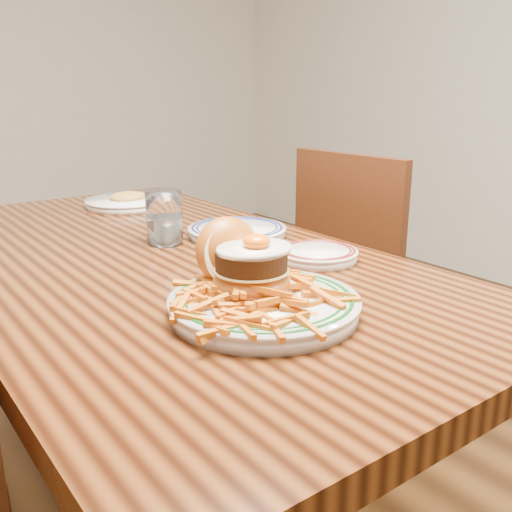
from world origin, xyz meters
TOP-DOWN VIEW (x-y plane):
  - table at (0.00, 0.00)m, footprint 0.85×1.60m
  - chair_right at (0.82, 0.10)m, footprint 0.45×0.45m
  - main_plate at (-0.02, -0.41)m, footprint 0.32×0.33m
  - side_plate at (0.26, -0.25)m, footprint 0.17×0.17m
  - rear_plate at (0.24, 0.02)m, footprint 0.25×0.25m
  - water_glass at (0.06, 0.07)m, footprint 0.09×0.09m
  - far_plate at (0.18, 0.53)m, footprint 0.26×0.26m

SIDE VIEW (x-z plane):
  - chair_right at x=0.82m, z-range 0.03..0.95m
  - table at x=0.00m, z-range 0.29..1.04m
  - rear_plate at x=0.24m, z-range 0.75..0.78m
  - side_plate at x=0.26m, z-range 0.75..0.78m
  - far_plate at x=0.18m, z-range 0.74..0.79m
  - main_plate at x=-0.02m, z-range 0.72..0.87m
  - water_glass at x=0.06m, z-range 0.74..0.87m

